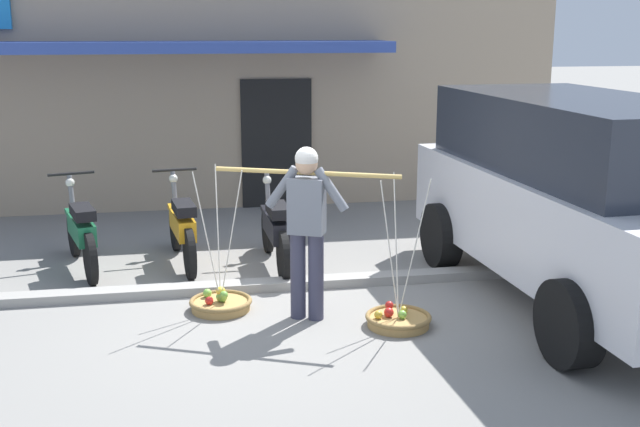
{
  "coord_description": "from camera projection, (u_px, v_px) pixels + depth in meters",
  "views": [
    {
      "loc": [
        -0.94,
        -7.37,
        2.79
      ],
      "look_at": [
        0.52,
        0.6,
        0.85
      ],
      "focal_mm": 43.99,
      "sensor_mm": 36.0,
      "label": 1
    }
  ],
  "objects": [
    {
      "name": "motorcycle_third_in_row",
      "position": [
        275.0,
        230.0,
        9.23
      ],
      "size": [
        0.54,
        1.82,
        1.09
      ],
      "color": "black",
      "rests_on": "ground"
    },
    {
      "name": "fruit_vendor",
      "position": [
        307.0,
        221.0,
        7.46
      ],
      "size": [
        1.66,
        0.78,
        1.7
      ],
      "color": "#38384C",
      "rests_on": "ground"
    },
    {
      "name": "parked_truck",
      "position": [
        583.0,
        194.0,
        7.96
      ],
      "size": [
        2.3,
        4.88,
        2.1
      ],
      "color": "silver",
      "rests_on": "ground"
    },
    {
      "name": "fruit_basket_right_side",
      "position": [
        221.0,
        303.0,
        7.89
      ],
      "size": [
        0.63,
        0.63,
        1.45
      ],
      "color": "#B2894C",
      "rests_on": "ground"
    },
    {
      "name": "motorcycle_nearest_shop",
      "position": [
        81.0,
        232.0,
        9.11
      ],
      "size": [
        0.65,
        1.78,
        1.09
      ],
      "color": "black",
      "rests_on": "ground"
    },
    {
      "name": "fruit_basket_left_side",
      "position": [
        398.0,
        319.0,
        7.46
      ],
      "size": [
        0.63,
        0.63,
        1.45
      ],
      "color": "#B2894C",
      "rests_on": "ground"
    },
    {
      "name": "sidewalk_curb",
      "position": [
        271.0,
        285.0,
        8.52
      ],
      "size": [
        20.0,
        0.24,
        0.1
      ],
      "primitive_type": "cube",
      "color": "gray",
      "rests_on": "ground"
    },
    {
      "name": "storefront_building",
      "position": [
        150.0,
        66.0,
        14.04
      ],
      "size": [
        13.0,
        6.0,
        4.2
      ],
      "color": "tan",
      "rests_on": "ground"
    },
    {
      "name": "ground_plane",
      "position": [
        280.0,
        312.0,
        7.86
      ],
      "size": [
        90.0,
        90.0,
        0.0
      ],
      "primitive_type": "plane",
      "color": "gray"
    },
    {
      "name": "motorcycle_second_in_row",
      "position": [
        182.0,
        228.0,
        9.33
      ],
      "size": [
        0.54,
        1.82,
        1.09
      ],
      "color": "black",
      "rests_on": "ground"
    }
  ]
}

